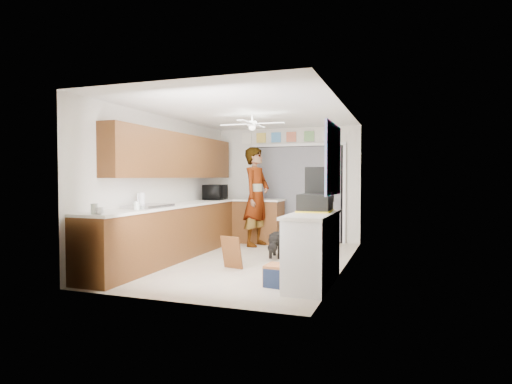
% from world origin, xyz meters
% --- Properties ---
extents(floor, '(5.00, 5.00, 0.00)m').
position_xyz_m(floor, '(0.00, 0.00, 0.00)').
color(floor, '#BFAF9A').
rests_on(floor, ground).
extents(ceiling, '(5.00, 5.00, 0.00)m').
position_xyz_m(ceiling, '(0.00, 0.00, 2.50)').
color(ceiling, white).
rests_on(ceiling, ground).
extents(wall_back, '(3.20, 0.00, 3.20)m').
position_xyz_m(wall_back, '(0.00, 2.50, 1.25)').
color(wall_back, beige).
rests_on(wall_back, ground).
extents(wall_front, '(3.20, 0.00, 3.20)m').
position_xyz_m(wall_front, '(0.00, -2.50, 1.25)').
color(wall_front, beige).
rests_on(wall_front, ground).
extents(wall_left, '(0.00, 5.00, 5.00)m').
position_xyz_m(wall_left, '(-1.60, 0.00, 1.25)').
color(wall_left, beige).
rests_on(wall_left, ground).
extents(wall_right, '(0.00, 5.00, 5.00)m').
position_xyz_m(wall_right, '(1.60, 0.00, 1.25)').
color(wall_right, beige).
rests_on(wall_right, ground).
extents(left_base_cabinets, '(0.60, 4.80, 0.90)m').
position_xyz_m(left_base_cabinets, '(-1.30, 0.00, 0.45)').
color(left_base_cabinets, '#5B3415').
rests_on(left_base_cabinets, floor).
extents(left_countertop, '(0.62, 4.80, 0.04)m').
position_xyz_m(left_countertop, '(-1.29, 0.00, 0.92)').
color(left_countertop, white).
rests_on(left_countertop, left_base_cabinets).
extents(upper_cabinets, '(0.32, 4.00, 0.80)m').
position_xyz_m(upper_cabinets, '(-1.44, 0.20, 1.80)').
color(upper_cabinets, '#5B3415').
rests_on(upper_cabinets, wall_left).
extents(sink_basin, '(0.50, 0.76, 0.06)m').
position_xyz_m(sink_basin, '(-1.29, -1.00, 0.95)').
color(sink_basin, silver).
rests_on(sink_basin, left_countertop).
extents(faucet, '(0.03, 0.03, 0.22)m').
position_xyz_m(faucet, '(-1.48, -1.00, 1.05)').
color(faucet, silver).
rests_on(faucet, left_countertop).
extents(peninsula_base, '(1.00, 0.60, 0.90)m').
position_xyz_m(peninsula_base, '(-0.50, 2.00, 0.45)').
color(peninsula_base, '#5B3415').
rests_on(peninsula_base, floor).
extents(peninsula_top, '(1.04, 0.64, 0.04)m').
position_xyz_m(peninsula_top, '(-0.50, 2.00, 0.92)').
color(peninsula_top, white).
rests_on(peninsula_top, peninsula_base).
extents(back_opening_recess, '(2.00, 0.06, 2.10)m').
position_xyz_m(back_opening_recess, '(0.25, 2.47, 1.05)').
color(back_opening_recess, black).
rests_on(back_opening_recess, wall_back).
extents(curtain_panel, '(1.90, 0.03, 2.05)m').
position_xyz_m(curtain_panel, '(0.25, 2.43, 1.05)').
color(curtain_panel, gray).
rests_on(curtain_panel, wall_back).
extents(door_trim_left, '(0.06, 0.04, 2.10)m').
position_xyz_m(door_trim_left, '(-0.77, 2.44, 1.05)').
color(door_trim_left, white).
rests_on(door_trim_left, wall_back).
extents(door_trim_right, '(0.06, 0.04, 2.10)m').
position_xyz_m(door_trim_right, '(1.27, 2.44, 1.05)').
color(door_trim_right, white).
rests_on(door_trim_right, wall_back).
extents(door_trim_head, '(2.10, 0.04, 0.06)m').
position_xyz_m(door_trim_head, '(0.25, 2.44, 2.12)').
color(door_trim_head, white).
rests_on(door_trim_head, wall_back).
extents(header_frame_0, '(0.22, 0.02, 0.22)m').
position_xyz_m(header_frame_0, '(-0.60, 2.47, 2.30)').
color(header_frame_0, '#DFC14A').
rests_on(header_frame_0, wall_back).
extents(header_frame_1, '(0.22, 0.02, 0.22)m').
position_xyz_m(header_frame_1, '(-0.25, 2.47, 2.30)').
color(header_frame_1, '#4C8ECA').
rests_on(header_frame_1, wall_back).
extents(header_frame_2, '(0.22, 0.02, 0.22)m').
position_xyz_m(header_frame_2, '(0.10, 2.47, 2.30)').
color(header_frame_2, '#CA694C').
rests_on(header_frame_2, wall_back).
extents(header_frame_3, '(0.22, 0.02, 0.22)m').
position_xyz_m(header_frame_3, '(0.50, 2.47, 2.30)').
color(header_frame_3, '#6AA05B').
rests_on(header_frame_3, wall_back).
extents(header_frame_4, '(0.22, 0.02, 0.22)m').
position_xyz_m(header_frame_4, '(0.90, 2.47, 2.30)').
color(header_frame_4, silver).
rests_on(header_frame_4, wall_back).
extents(route66_sign, '(0.22, 0.02, 0.26)m').
position_xyz_m(route66_sign, '(-0.95, 2.47, 2.30)').
color(route66_sign, silver).
rests_on(route66_sign, wall_back).
extents(right_counter_base, '(0.50, 1.40, 0.90)m').
position_xyz_m(right_counter_base, '(1.35, -1.20, 0.45)').
color(right_counter_base, white).
rests_on(right_counter_base, floor).
extents(right_counter_top, '(0.54, 1.44, 0.04)m').
position_xyz_m(right_counter_top, '(1.34, -1.20, 0.92)').
color(right_counter_top, white).
rests_on(right_counter_top, right_counter_base).
extents(abstract_painting, '(0.03, 1.15, 0.95)m').
position_xyz_m(abstract_painting, '(1.58, -1.00, 1.65)').
color(abstract_painting, '#E052C8').
rests_on(abstract_painting, wall_right).
extents(ceiling_fan, '(1.14, 1.14, 0.24)m').
position_xyz_m(ceiling_fan, '(0.00, 0.20, 2.32)').
color(ceiling_fan, white).
rests_on(ceiling_fan, ceiling).
extents(microwave, '(0.46, 0.61, 0.32)m').
position_xyz_m(microwave, '(-1.25, 1.41, 1.10)').
color(microwave, black).
rests_on(microwave, left_countertop).
extents(cup, '(0.11, 0.11, 0.09)m').
position_xyz_m(cup, '(-1.18, -2.25, 0.98)').
color(cup, white).
rests_on(cup, left_countertop).
extents(jar_a, '(0.11, 0.11, 0.12)m').
position_xyz_m(jar_a, '(-1.20, -1.44, 1.00)').
color(jar_a, silver).
rests_on(jar_a, left_countertop).
extents(jar_b, '(0.11, 0.11, 0.13)m').
position_xyz_m(jar_b, '(-1.27, -2.25, 1.01)').
color(jar_b, silver).
rests_on(jar_b, left_countertop).
extents(paper_towel_roll, '(0.14, 0.14, 0.23)m').
position_xyz_m(paper_towel_roll, '(-1.45, -0.95, 1.05)').
color(paper_towel_roll, white).
rests_on(paper_towel_roll, left_countertop).
extents(suitcase, '(0.44, 0.57, 0.24)m').
position_xyz_m(suitcase, '(1.32, -0.90, 1.06)').
color(suitcase, black).
rests_on(suitcase, right_counter_top).
extents(suitcase_rim, '(0.46, 0.59, 0.02)m').
position_xyz_m(suitcase_rim, '(1.32, -0.90, 0.95)').
color(suitcase_rim, yellow).
rests_on(suitcase_rim, suitcase).
extents(suitcase_lid, '(0.42, 0.04, 0.50)m').
position_xyz_m(suitcase_lid, '(1.32, -0.61, 1.31)').
color(suitcase_lid, black).
rests_on(suitcase_lid, suitcase).
extents(cardboard_box, '(0.46, 0.35, 0.27)m').
position_xyz_m(cardboard_box, '(1.00, -1.41, 0.14)').
color(cardboard_box, '#9F5532').
rests_on(cardboard_box, floor).
extents(navy_crate, '(0.43, 0.38, 0.24)m').
position_xyz_m(navy_crate, '(1.00, -1.44, 0.12)').
color(navy_crate, '#161F37').
rests_on(navy_crate, floor).
extents(cabinet_door_panel, '(0.36, 0.21, 0.51)m').
position_xyz_m(cabinet_door_panel, '(-0.02, -0.68, 0.26)').
color(cabinet_door_panel, '#5B3415').
rests_on(cabinet_door_panel, floor).
extents(man, '(0.60, 0.81, 2.03)m').
position_xyz_m(man, '(-0.39, 1.55, 1.01)').
color(man, white).
rests_on(man, floor).
extents(dog, '(0.31, 0.63, 0.48)m').
position_xyz_m(dog, '(0.36, 0.48, 0.24)').
color(dog, black).
rests_on(dog, floor).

